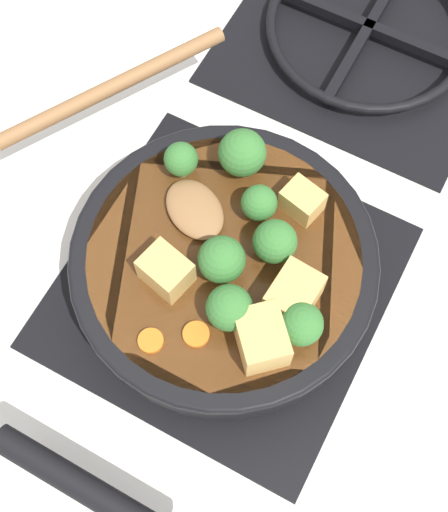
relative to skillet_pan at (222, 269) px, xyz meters
The scene contains 18 objects.
ground_plane 0.06m from the skillet_pan, 89.40° to the left, with size 2.40×2.40×0.00m, color white.
front_burner_grate 0.05m from the skillet_pan, 89.40° to the left, with size 0.31×0.31×0.03m.
rear_burner_grate 0.37m from the skillet_pan, 90.00° to the left, with size 0.31×0.31×0.03m.
skillet_pan is the anchor object (origin of this frame).
wooden_spoon 0.15m from the skillet_pan, 148.64° to the left, with size 0.25×0.23×0.02m.
tofu_cube_center_large 0.07m from the skillet_pan, 130.99° to the right, with size 0.04×0.03×0.03m, color tan.
tofu_cube_near_handle 0.10m from the skillet_pan, 63.26° to the left, with size 0.04×0.03×0.03m, color tan.
tofu_cube_east_chunk 0.09m from the skillet_pan, ahead, with size 0.05×0.04×0.04m, color tan.
tofu_cube_west_chunk 0.10m from the skillet_pan, 39.75° to the right, with size 0.05×0.04×0.04m, color tan.
broccoli_floret_near_spoon 0.08m from the skillet_pan, 55.98° to the right, with size 0.04×0.04×0.05m.
broccoli_floret_center_top 0.11m from the skillet_pan, 141.21° to the left, with size 0.03×0.03×0.04m.
broccoli_floret_east_rim 0.11m from the skillet_pan, 107.04° to the left, with size 0.05×0.05×0.05m.
broccoli_floret_west_rim 0.07m from the skillet_pan, 34.22° to the left, with size 0.04×0.04×0.05m.
broccoli_floret_north_edge 0.07m from the skillet_pan, 81.35° to the left, with size 0.03×0.03×0.04m.
broccoli_floret_south_cluster 0.11m from the skillet_pan, 18.75° to the right, with size 0.04×0.04×0.05m.
broccoli_floret_mid_floret 0.05m from the skillet_pan, 64.86° to the right, with size 0.04×0.04×0.05m.
carrot_slice_orange_thin 0.08m from the skillet_pan, 79.41° to the right, with size 0.02×0.02×0.01m, color orange.
carrot_slice_near_center 0.10m from the skillet_pan, 100.30° to the right, with size 0.02×0.02×0.01m, color orange.
Camera 1 is at (0.12, -0.23, 0.68)m, focal length 50.00 mm.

